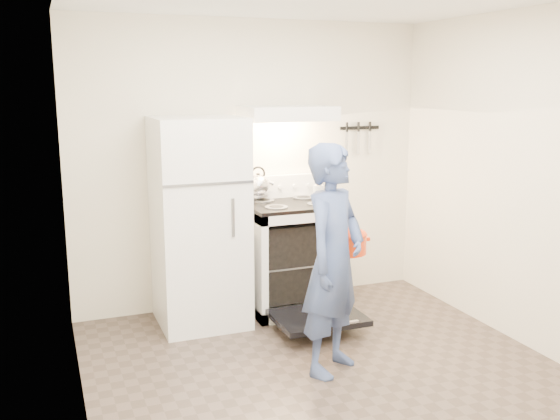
% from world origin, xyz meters
% --- Properties ---
extents(floor, '(3.60, 3.60, 0.00)m').
position_xyz_m(floor, '(0.00, 0.00, 0.00)').
color(floor, '#4F4038').
rests_on(floor, ground).
extents(back_wall, '(3.20, 0.02, 2.50)m').
position_xyz_m(back_wall, '(0.00, 1.80, 1.25)').
color(back_wall, '#ECE4C5').
rests_on(back_wall, ground).
extents(refrigerator, '(0.70, 0.70, 1.70)m').
position_xyz_m(refrigerator, '(-0.58, 1.45, 0.85)').
color(refrigerator, white).
rests_on(refrigerator, floor).
extents(stove_body, '(0.76, 0.65, 0.92)m').
position_xyz_m(stove_body, '(0.23, 1.48, 0.46)').
color(stove_body, white).
rests_on(stove_body, floor).
extents(cooktop, '(0.76, 0.65, 0.03)m').
position_xyz_m(cooktop, '(0.23, 1.48, 0.94)').
color(cooktop, black).
rests_on(cooktop, stove_body).
extents(backsplash, '(0.76, 0.07, 0.20)m').
position_xyz_m(backsplash, '(0.23, 1.76, 1.05)').
color(backsplash, white).
rests_on(backsplash, cooktop).
extents(oven_door, '(0.70, 0.54, 0.04)m').
position_xyz_m(oven_door, '(0.23, 0.88, 0.12)').
color(oven_door, black).
rests_on(oven_door, floor).
extents(oven_rack, '(0.60, 0.52, 0.01)m').
position_xyz_m(oven_rack, '(0.23, 1.48, 0.44)').
color(oven_rack, slate).
rests_on(oven_rack, stove_body).
extents(range_hood, '(0.76, 0.50, 0.12)m').
position_xyz_m(range_hood, '(0.23, 1.55, 1.71)').
color(range_hood, white).
rests_on(range_hood, back_wall).
extents(knife_strip, '(0.40, 0.02, 0.03)m').
position_xyz_m(knife_strip, '(1.05, 1.79, 1.55)').
color(knife_strip, black).
rests_on(knife_strip, back_wall).
extents(pizza_stone, '(0.33, 0.33, 0.02)m').
position_xyz_m(pizza_stone, '(0.33, 1.57, 0.45)').
color(pizza_stone, '#8E6E4E').
rests_on(pizza_stone, oven_rack).
extents(tea_kettle, '(0.25, 0.20, 0.30)m').
position_xyz_m(tea_kettle, '(0.01, 1.68, 1.10)').
color(tea_kettle, '#B8B8BD').
rests_on(tea_kettle, cooktop).
extents(utensil_jar, '(0.11, 0.11, 0.13)m').
position_xyz_m(utensil_jar, '(0.44, 1.35, 1.05)').
color(utensil_jar, silver).
rests_on(utensil_jar, cooktop).
extents(person, '(0.69, 0.65, 1.58)m').
position_xyz_m(person, '(0.05, 0.26, 0.79)').
color(person, navy).
rests_on(person, floor).
extents(dutch_oven, '(0.38, 0.31, 0.24)m').
position_xyz_m(dutch_oven, '(0.29, 0.55, 0.81)').
color(dutch_oven, red).
rests_on(dutch_oven, person).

